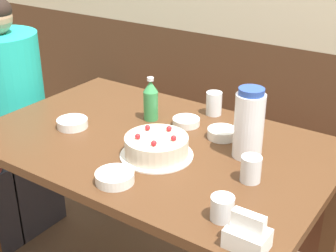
# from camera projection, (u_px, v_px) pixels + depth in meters

# --- Properties ---
(bench_seat) EXTENTS (1.94, 0.38, 0.46)m
(bench_seat) POSITION_uv_depth(u_px,v_px,m) (242.00, 172.00, 2.62)
(bench_seat) COLOR #472314
(bench_seat) RESTS_ON ground_plane
(dining_table) EXTENTS (1.33, 0.85, 0.77)m
(dining_table) POSITION_uv_depth(u_px,v_px,m) (154.00, 163.00, 1.81)
(dining_table) COLOR #4C2D19
(dining_table) RESTS_ON ground_plane
(birthday_cake) EXTENTS (0.26, 0.26, 0.09)m
(birthday_cake) POSITION_uv_depth(u_px,v_px,m) (157.00, 147.00, 1.65)
(birthday_cake) COLOR white
(birthday_cake) RESTS_ON dining_table
(water_pitcher) EXTENTS (0.10, 0.10, 0.26)m
(water_pitcher) POSITION_uv_depth(u_px,v_px,m) (249.00, 124.00, 1.61)
(water_pitcher) COLOR white
(water_pitcher) RESTS_ON dining_table
(soju_bottle) EXTENTS (0.06, 0.06, 0.18)m
(soju_bottle) POSITION_uv_depth(u_px,v_px,m) (151.00, 100.00, 1.92)
(soju_bottle) COLOR #388E4C
(soju_bottle) RESTS_ON dining_table
(napkin_holder) EXTENTS (0.11, 0.08, 0.11)m
(napkin_holder) POSITION_uv_depth(u_px,v_px,m) (247.00, 235.00, 1.20)
(napkin_holder) COLOR white
(napkin_holder) RESTS_ON dining_table
(bowl_soup_white) EXTENTS (0.13, 0.13, 0.03)m
(bowl_soup_white) POSITION_uv_depth(u_px,v_px,m) (115.00, 177.00, 1.50)
(bowl_soup_white) COLOR white
(bowl_soup_white) RESTS_ON dining_table
(bowl_rice_small) EXTENTS (0.11, 0.11, 0.03)m
(bowl_rice_small) POSITION_uv_depth(u_px,v_px,m) (186.00, 122.00, 1.89)
(bowl_rice_small) COLOR white
(bowl_rice_small) RESTS_ON dining_table
(bowl_side_dish) EXTENTS (0.12, 0.12, 0.03)m
(bowl_side_dish) POSITION_uv_depth(u_px,v_px,m) (72.00, 123.00, 1.87)
(bowl_side_dish) COLOR white
(bowl_side_dish) RESTS_ON dining_table
(bowl_sauce_shallow) EXTENTS (0.11, 0.11, 0.04)m
(bowl_sauce_shallow) POSITION_uv_depth(u_px,v_px,m) (222.00, 133.00, 1.79)
(bowl_sauce_shallow) COLOR white
(bowl_sauce_shallow) RESTS_ON dining_table
(glass_water_tall) EXTENTS (0.07, 0.07, 0.07)m
(glass_water_tall) POSITION_uv_depth(u_px,v_px,m) (222.00, 208.00, 1.31)
(glass_water_tall) COLOR silver
(glass_water_tall) RESTS_ON dining_table
(glass_tumbler_short) EXTENTS (0.07, 0.07, 0.09)m
(glass_tumbler_short) POSITION_uv_depth(u_px,v_px,m) (251.00, 169.00, 1.49)
(glass_tumbler_short) COLOR silver
(glass_tumbler_short) RESTS_ON dining_table
(glass_shot_small) EXTENTS (0.07, 0.07, 0.10)m
(glass_shot_small) POSITION_uv_depth(u_px,v_px,m) (214.00, 103.00, 1.98)
(glass_shot_small) COLOR silver
(glass_shot_small) RESTS_ON dining_table
(person_teal_shirt) EXTENTS (0.37, 0.37, 1.22)m
(person_teal_shirt) POSITION_uv_depth(u_px,v_px,m) (10.00, 122.00, 2.35)
(person_teal_shirt) COLOR #33333D
(person_teal_shirt) RESTS_ON ground_plane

